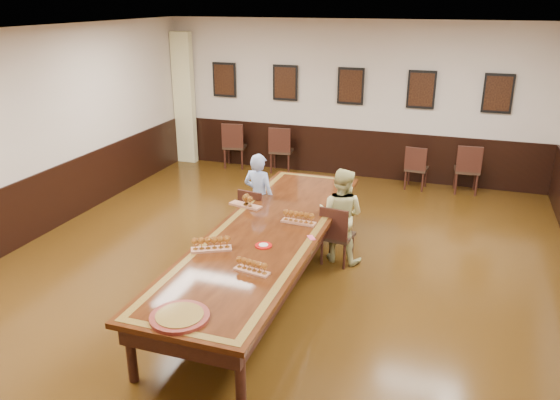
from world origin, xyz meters
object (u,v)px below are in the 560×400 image
at_px(spare_chair_b, 282,149).
at_px(spare_chair_d, 467,168).
at_px(person_man, 259,197).
at_px(spare_chair_a, 235,144).
at_px(chair_man, 256,214).
at_px(conference_table, 268,240).
at_px(person_woman, 341,215).
at_px(carved_platter, 180,317).
at_px(spare_chair_c, 417,167).
at_px(chair_woman, 338,234).

height_order(spare_chair_b, spare_chair_d, spare_chair_b).
bearing_deg(person_man, spare_chair_d, -123.73).
relative_size(spare_chair_a, spare_chair_d, 1.04).
relative_size(chair_man, conference_table, 0.17).
distance_m(chair_man, person_woman, 1.43).
distance_m(spare_chair_b, carved_platter, 7.10).
bearing_deg(person_man, chair_man, 90.00).
bearing_deg(spare_chair_c, chair_man, 63.12).
bearing_deg(spare_chair_b, spare_chair_d, 170.94).
distance_m(spare_chair_b, person_woman, 4.37).
relative_size(chair_woman, spare_chair_d, 0.91).
bearing_deg(spare_chair_d, person_man, 42.45).
relative_size(spare_chair_c, conference_table, 0.18).
distance_m(spare_chair_d, person_man, 4.50).
height_order(chair_man, spare_chair_a, spare_chair_a).
distance_m(person_man, carved_platter, 3.56).
relative_size(chair_man, carved_platter, 1.36).
xyz_separation_m(spare_chair_b, spare_chair_d, (3.84, -0.14, -0.02)).
height_order(spare_chair_a, spare_chair_c, spare_chair_a).
relative_size(chair_man, person_woman, 0.63).
relative_size(spare_chair_a, carved_platter, 1.60).
bearing_deg(spare_chair_c, conference_table, 77.49).
bearing_deg(carved_platter, chair_woman, 75.21).
height_order(spare_chair_d, person_man, person_man).
bearing_deg(conference_table, person_woman, 52.40).
distance_m(person_woman, conference_table, 1.23).
bearing_deg(spare_chair_d, spare_chair_b, -7.15).
relative_size(chair_man, chair_woman, 0.98).
bearing_deg(person_man, chair_woman, 171.34).
relative_size(person_woman, carved_platter, 2.17).
distance_m(chair_woman, carved_platter, 3.21).
relative_size(spare_chair_c, person_woman, 0.64).
xyz_separation_m(spare_chair_d, carved_platter, (-2.49, -6.83, 0.28)).
distance_m(spare_chair_a, carved_platter, 7.40).
bearing_deg(chair_man, chair_woman, 175.04).
relative_size(spare_chair_b, carved_platter, 1.58).
bearing_deg(carved_platter, chair_man, 99.30).
distance_m(chair_woman, spare_chair_a, 5.08).
bearing_deg(person_woman, chair_woman, 90.00).
bearing_deg(spare_chair_d, conference_table, 57.37).
bearing_deg(spare_chair_c, person_man, 62.57).
relative_size(chair_woman, carved_platter, 1.39).
bearing_deg(spare_chair_d, chair_woman, 60.81).
bearing_deg(person_woman, spare_chair_d, -106.97).
bearing_deg(chair_man, carved_platter, 108.06).
bearing_deg(chair_man, spare_chair_b, -68.77).
relative_size(spare_chair_a, person_man, 0.74).
height_order(spare_chair_b, person_woman, person_woman).
height_order(spare_chair_a, carved_platter, spare_chair_a).
xyz_separation_m(person_woman, carved_platter, (-0.83, -3.18, 0.08)).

